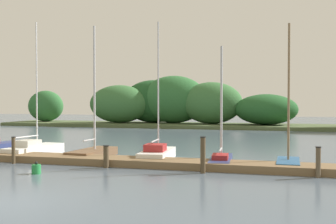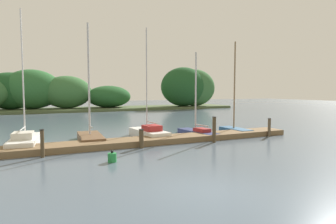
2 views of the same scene
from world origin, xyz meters
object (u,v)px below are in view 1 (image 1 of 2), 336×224
at_px(sailboat_4, 221,158).
at_px(sailboat_1, 35,149).
at_px(mooring_piling_1, 13,150).
at_px(mooring_piling_4, 318,162).
at_px(sailboat_2, 94,151).
at_px(mooring_piling_2, 106,156).
at_px(sailboat_5, 288,160).
at_px(channel_buoy_0, 36,169).
at_px(sailboat_3, 158,153).
at_px(mooring_piling_3, 203,155).

bearing_deg(sailboat_4, sailboat_1, 81.66).
xyz_separation_m(mooring_piling_1, mooring_piling_4, (14.63, 0.18, -0.04)).
relative_size(sailboat_2, mooring_piling_4, 5.74).
xyz_separation_m(sailboat_2, mooring_piling_2, (2.27, -3.29, 0.18)).
xyz_separation_m(sailboat_2, sailboat_5, (10.61, -0.86, 0.02)).
distance_m(mooring_piling_1, channel_buoy_0, 3.68).
xyz_separation_m(mooring_piling_1, channel_buoy_0, (2.85, -2.28, -0.48)).
bearing_deg(sailboat_3, mooring_piling_1, 110.28).
height_order(mooring_piling_1, channel_buoy_0, mooring_piling_1).
xyz_separation_m(sailboat_2, channel_buoy_0, (0.04, -5.67, -0.15)).
distance_m(sailboat_1, mooring_piling_2, 6.71).
bearing_deg(mooring_piling_1, sailboat_1, 105.46).
bearing_deg(sailboat_3, mooring_piling_4, -116.35).
relative_size(sailboat_1, mooring_piling_4, 6.04).
xyz_separation_m(sailboat_2, sailboat_4, (7.38, -0.76, -0.03)).
height_order(sailboat_1, mooring_piling_2, sailboat_1).
relative_size(sailboat_2, mooring_piling_2, 6.89).
bearing_deg(mooring_piling_2, sailboat_3, 63.11).
distance_m(sailboat_5, channel_buoy_0, 11.62).
height_order(sailboat_2, sailboat_3, sailboat_3).
bearing_deg(sailboat_5, mooring_piling_2, 106.33).
bearing_deg(mooring_piling_2, sailboat_5, 16.22).
bearing_deg(channel_buoy_0, sailboat_4, 33.79).
height_order(sailboat_3, sailboat_4, sailboat_3).
bearing_deg(mooring_piling_3, sailboat_3, 133.57).
xyz_separation_m(sailboat_1, mooring_piling_2, (5.96, -3.08, 0.16)).
distance_m(sailboat_2, mooring_piling_2, 4.00).
bearing_deg(sailboat_4, sailboat_3, 75.03).
relative_size(sailboat_1, sailboat_4, 1.32).
distance_m(sailboat_3, mooring_piling_1, 7.41).
height_order(sailboat_2, sailboat_5, sailboat_2).
bearing_deg(sailboat_1, sailboat_4, -87.47).
bearing_deg(sailboat_4, sailboat_5, -97.42).
relative_size(mooring_piling_1, mooring_piling_4, 1.06).
bearing_deg(mooring_piling_4, sailboat_3, 159.12).
bearing_deg(sailboat_2, sailboat_1, 96.20).
xyz_separation_m(mooring_piling_1, mooring_piling_2, (5.09, 0.10, -0.15)).
bearing_deg(sailboat_1, mooring_piling_2, -111.95).
height_order(sailboat_3, mooring_piling_3, sailboat_3).
height_order(sailboat_2, sailboat_4, sailboat_2).
xyz_separation_m(sailboat_1, sailboat_3, (7.55, 0.04, -0.01)).
height_order(mooring_piling_2, mooring_piling_3, mooring_piling_3).
xyz_separation_m(sailboat_3, mooring_piling_3, (3.15, -3.32, 0.44)).
height_order(sailboat_3, mooring_piling_4, sailboat_3).
bearing_deg(sailboat_1, sailboat_2, -81.36).
distance_m(sailboat_4, mooring_piling_1, 10.53).
bearing_deg(channel_buoy_0, sailboat_1, 124.35).
height_order(sailboat_2, mooring_piling_4, sailboat_2).
distance_m(sailboat_2, mooring_piling_3, 7.84).
height_order(sailboat_1, sailboat_2, sailboat_1).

